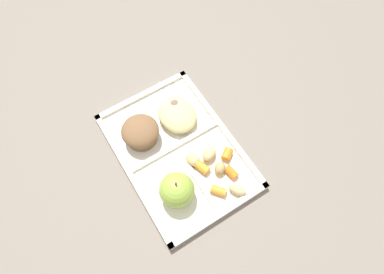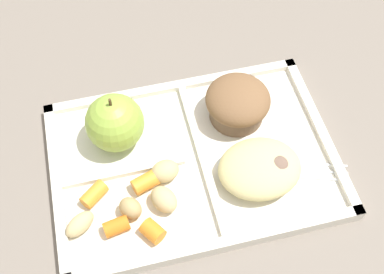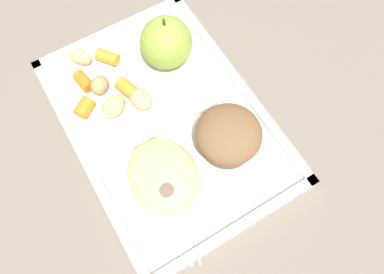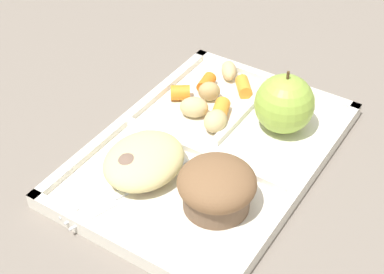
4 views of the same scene
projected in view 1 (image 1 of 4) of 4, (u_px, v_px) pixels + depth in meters
ground at (178, 152)px, 0.77m from camera, size 6.00×6.00×0.00m
lunch_tray at (178, 152)px, 0.76m from camera, size 0.36×0.25×0.02m
green_apple at (177, 190)px, 0.68m from camera, size 0.07×0.07×0.08m
bran_muffin at (140, 132)px, 0.75m from camera, size 0.08×0.08×0.06m
carrot_slice_small at (202, 167)px, 0.73m from camera, size 0.04×0.03×0.02m
carrot_slice_center at (218, 191)px, 0.71m from camera, size 0.04×0.03×0.02m
carrot_slice_diagonal at (231, 172)px, 0.73m from camera, size 0.03×0.02×0.02m
carrot_slice_back at (227, 154)px, 0.74m from camera, size 0.03×0.03×0.02m
potato_chunk_small at (238, 190)px, 0.71m from camera, size 0.04×0.04×0.02m
potato_chunk_corner at (220, 168)px, 0.73m from camera, size 0.04×0.04×0.03m
potato_chunk_wedge at (193, 159)px, 0.74m from camera, size 0.04×0.03×0.03m
potato_chunk_golden at (209, 154)px, 0.74m from camera, size 0.04×0.05×0.03m
egg_noodle_pile at (177, 115)px, 0.78m from camera, size 0.10×0.09×0.04m
meatball_center at (175, 107)px, 0.79m from camera, size 0.04×0.04×0.04m
meatball_back at (183, 123)px, 0.77m from camera, size 0.03×0.03×0.03m
meatball_front at (168, 112)px, 0.78m from camera, size 0.03×0.03×0.03m
plastic_fork at (169, 105)px, 0.81m from camera, size 0.16×0.07×0.00m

